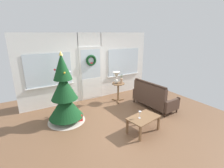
{
  "coord_description": "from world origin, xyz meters",
  "views": [
    {
      "loc": [
        -2.48,
        -3.68,
        2.54
      ],
      "look_at": [
        0.05,
        0.55,
        1.0
      ],
      "focal_mm": 26.35,
      "sensor_mm": 36.0,
      "label": 1
    }
  ],
  "objects": [
    {
      "name": "side_table",
      "position": [
        0.76,
        1.28,
        0.51
      ],
      "size": [
        0.5,
        0.48,
        0.72
      ],
      "color": "brown",
      "rests_on": "ground"
    },
    {
      "name": "wine_glass",
      "position": [
        0.08,
        -0.79,
        0.57
      ],
      "size": [
        0.08,
        0.08,
        0.2
      ],
      "color": "silver",
      "rests_on": "coffee_table"
    },
    {
      "name": "flower_vase",
      "position": [
        0.86,
        1.22,
        0.83
      ],
      "size": [
        0.11,
        0.1,
        0.35
      ],
      "color": "tan",
      "rests_on": "side_table"
    },
    {
      "name": "coffee_table",
      "position": [
        0.21,
        -0.8,
        0.36
      ],
      "size": [
        0.92,
        0.65,
        0.43
      ],
      "color": "brown",
      "rests_on": "ground"
    },
    {
      "name": "table_lamp",
      "position": [
        0.7,
        1.32,
        1.0
      ],
      "size": [
        0.28,
        0.28,
        0.44
      ],
      "color": "silver",
      "rests_on": "side_table"
    },
    {
      "name": "back_wall_with_door",
      "position": [
        0.0,
        2.08,
        1.28
      ],
      "size": [
        5.2,
        0.19,
        2.55
      ],
      "color": "white",
      "rests_on": "ground"
    },
    {
      "name": "settee_sofa",
      "position": [
        1.46,
        0.16,
        0.38
      ],
      "size": [
        0.81,
        1.6,
        0.96
      ],
      "color": "black",
      "rests_on": "ground"
    },
    {
      "name": "christmas_tree",
      "position": [
        -1.39,
        0.81,
        0.79
      ],
      "size": [
        1.1,
        1.1,
        2.08
      ],
      "color": "#4C331E",
      "rests_on": "ground"
    },
    {
      "name": "ground_plane",
      "position": [
        0.0,
        0.0,
        0.0
      ],
      "size": [
        6.76,
        6.76,
        0.0
      ],
      "primitive_type": "plane",
      "color": "brown"
    },
    {
      "name": "gift_box",
      "position": [
        -1.09,
        0.61,
        0.1
      ],
      "size": [
        0.2,
        0.18,
        0.2
      ],
      "primitive_type": "cube",
      "color": "red",
      "rests_on": "ground"
    }
  ]
}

